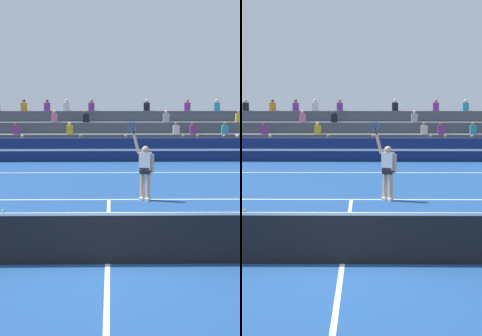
% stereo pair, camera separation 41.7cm
% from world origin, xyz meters
% --- Properties ---
extents(ground_plane, '(120.00, 120.00, 0.00)m').
position_xyz_m(ground_plane, '(0.00, 0.00, 0.00)').
color(ground_plane, navy).
extents(court_lines, '(11.10, 23.90, 0.01)m').
position_xyz_m(court_lines, '(0.00, 0.00, 0.00)').
color(court_lines, white).
rests_on(court_lines, ground).
extents(tennis_net, '(12.00, 0.10, 1.10)m').
position_xyz_m(tennis_net, '(0.00, 0.00, 0.54)').
color(tennis_net, black).
rests_on(tennis_net, ground).
extents(sponsor_banner_wall, '(18.00, 0.26, 1.10)m').
position_xyz_m(sponsor_banner_wall, '(0.00, 15.44, 0.55)').
color(sponsor_banner_wall, navy).
rests_on(sponsor_banner_wall, ground).
extents(bleacher_stand, '(17.28, 3.80, 2.83)m').
position_xyz_m(bleacher_stand, '(-0.00, 18.61, 0.84)').
color(bleacher_stand, '#4C515B').
rests_on(bleacher_stand, ground).
extents(tennis_player, '(0.86, 0.50, 2.50)m').
position_xyz_m(tennis_player, '(1.12, 6.30, 0.99)').
color(tennis_player, tan).
rests_on(tennis_player, ground).
extents(tennis_ball, '(0.07, 0.07, 0.07)m').
position_xyz_m(tennis_ball, '(-2.99, 4.71, 0.03)').
color(tennis_ball, '#C6DB33').
rests_on(tennis_ball, ground).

